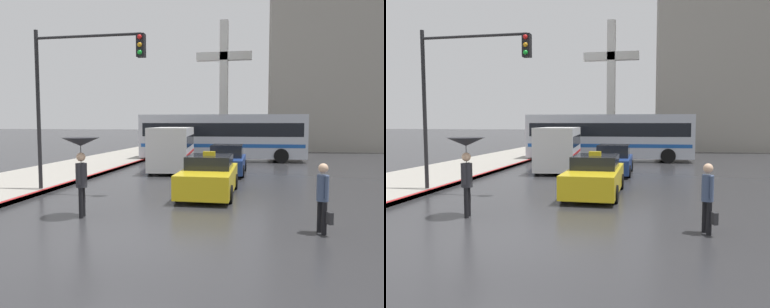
{
  "view_description": "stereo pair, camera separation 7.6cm",
  "coord_description": "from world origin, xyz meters",
  "views": [
    {
      "loc": [
        3.0,
        -7.53,
        2.6
      ],
      "look_at": [
        0.35,
        6.9,
        1.4
      ],
      "focal_mm": 35.0,
      "sensor_mm": 36.0,
      "label": 1
    },
    {
      "loc": [
        3.07,
        -7.52,
        2.6
      ],
      "look_at": [
        0.35,
        6.9,
        1.4
      ],
      "focal_mm": 35.0,
      "sensor_mm": 36.0,
      "label": 2
    }
  ],
  "objects": [
    {
      "name": "ground_plane",
      "position": [
        0.0,
        0.0,
        0.0
      ],
      "size": [
        300.0,
        300.0,
        0.0
      ],
      "primitive_type": "plane",
      "color": "#2D2D30"
    },
    {
      "name": "taxi",
      "position": [
        1.17,
        5.94,
        0.67
      ],
      "size": [
        1.91,
        4.34,
        1.59
      ],
      "rotation": [
        0.0,
        0.0,
        3.14
      ],
      "color": "gold",
      "rests_on": "ground_plane"
    },
    {
      "name": "sedan_red",
      "position": [
        1.3,
        11.78,
        0.67
      ],
      "size": [
        1.91,
        4.14,
        1.49
      ],
      "rotation": [
        0.0,
        0.0,
        3.14
      ],
      "color": "navy",
      "rests_on": "ground_plane"
    },
    {
      "name": "ambulance_van",
      "position": [
        -1.78,
        12.52,
        1.32
      ],
      "size": [
        2.54,
        5.34,
        2.38
      ],
      "rotation": [
        0.0,
        0.0,
        3.25
      ],
      "color": "silver",
      "rests_on": "ground_plane"
    },
    {
      "name": "city_bus",
      "position": [
        0.35,
        18.48,
        1.78
      ],
      "size": [
        11.37,
        3.02,
        3.2
      ],
      "rotation": [
        0.0,
        0.0,
        -1.53
      ],
      "color": "#B2B7C1",
      "rests_on": "ground_plane"
    },
    {
      "name": "pedestrian_with_umbrella",
      "position": [
        -1.85,
        1.98,
        1.76
      ],
      "size": [
        1.02,
        1.02,
        2.21
      ],
      "rotation": [
        0.0,
        0.0,
        1.77
      ],
      "color": "black",
      "rests_on": "ground_plane"
    },
    {
      "name": "pedestrian_man",
      "position": [
        4.46,
        1.55,
        0.94
      ],
      "size": [
        0.39,
        0.54,
        1.67
      ],
      "rotation": [
        0.0,
        0.0,
        -1.23
      ],
      "color": "black",
      "rests_on": "ground_plane"
    },
    {
      "name": "traffic_light",
      "position": [
        -3.5,
        5.15,
        4.2
      ],
      "size": [
        4.21,
        0.38,
        6.0
      ],
      "color": "black",
      "rests_on": "ground_plane"
    },
    {
      "name": "monument_cross",
      "position": [
        -1.18,
        35.28,
        7.99
      ],
      "size": [
        6.2,
        0.9,
        14.08
      ],
      "color": "white",
      "rests_on": "ground_plane"
    }
  ]
}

